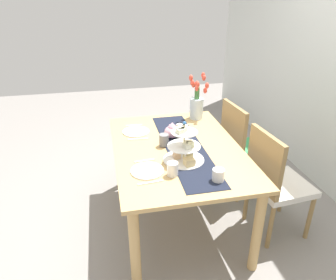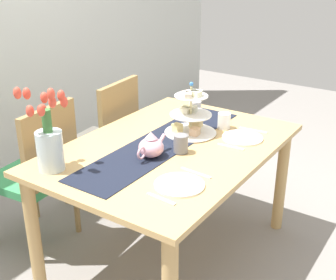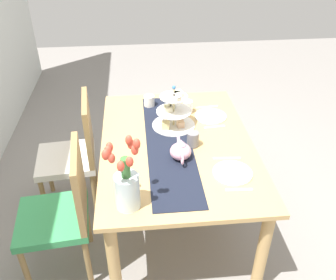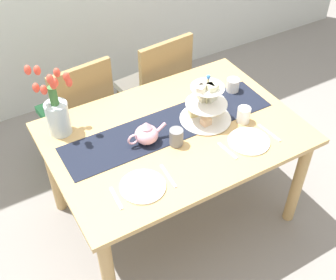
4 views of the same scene
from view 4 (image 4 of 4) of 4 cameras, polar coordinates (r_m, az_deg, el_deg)
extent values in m
plane|color=gray|center=(2.96, 0.72, -9.42)|extent=(8.00, 8.00, 0.00)
cube|color=tan|center=(2.45, 0.86, 0.90)|extent=(1.42, 0.99, 0.03)
cylinder|color=tan|center=(2.31, -7.88, -17.38)|extent=(0.07, 0.07, 0.69)
cylinder|color=tan|center=(2.79, 16.79, -5.33)|extent=(0.07, 0.07, 0.69)
cylinder|color=tan|center=(2.83, -14.96, -4.03)|extent=(0.07, 0.07, 0.69)
cylinder|color=tan|center=(3.23, 6.69, 4.12)|extent=(0.07, 0.07, 0.69)
cylinder|color=olive|center=(3.42, -10.27, 3.08)|extent=(0.04, 0.04, 0.41)
cylinder|color=olive|center=(3.32, -15.71, 0.74)|extent=(0.04, 0.04, 0.41)
cylinder|color=olive|center=(3.16, -7.22, -0.22)|extent=(0.04, 0.04, 0.41)
cylinder|color=olive|center=(3.07, -13.02, -2.86)|extent=(0.04, 0.04, 0.41)
cube|color=#389356|center=(3.09, -12.14, 3.45)|extent=(0.46, 0.46, 0.05)
cube|color=olive|center=(2.80, -11.14, 5.50)|extent=(0.42, 0.08, 0.45)
cylinder|color=olive|center=(3.61, -1.29, 6.19)|extent=(0.04, 0.04, 0.41)
cylinder|color=olive|center=(3.46, -6.22, 4.12)|extent=(0.04, 0.04, 0.41)
cylinder|color=olive|center=(3.37, 2.19, 3.27)|extent=(0.04, 0.04, 0.41)
cylinder|color=olive|center=(3.22, -2.93, 0.93)|extent=(0.04, 0.04, 0.41)
cube|color=silver|center=(3.27, -2.16, 6.88)|extent=(0.46, 0.46, 0.05)
cube|color=olive|center=(3.00, -0.23, 9.08)|extent=(0.42, 0.08, 0.45)
cube|color=black|center=(2.47, 0.22, 1.92)|extent=(1.27, 0.29, 0.00)
cylinder|color=beige|center=(2.44, 5.14, 5.34)|extent=(0.01, 0.01, 0.28)
cylinder|color=white|center=(2.53, 4.95, 2.85)|extent=(0.30, 0.30, 0.01)
cylinder|color=white|center=(2.46, 5.10, 4.83)|extent=(0.24, 0.24, 0.01)
cylinder|color=white|center=(2.39, 5.26, 6.93)|extent=(0.19, 0.19, 0.01)
cube|color=#E7C986|center=(2.56, 6.45, 4.18)|extent=(0.07, 0.08, 0.05)
cube|color=#E4D087|center=(2.52, 3.31, 3.76)|extent=(0.06, 0.06, 0.05)
cube|color=beige|center=(2.47, 5.03, 2.50)|extent=(0.06, 0.05, 0.04)
cube|color=silver|center=(2.47, 5.81, 5.57)|extent=(0.06, 0.05, 0.03)
cube|color=beige|center=(2.48, 5.01, 5.83)|extent=(0.05, 0.06, 0.03)
cube|color=beige|center=(2.47, 4.49, 5.57)|extent=(0.04, 0.06, 0.03)
cube|color=beige|center=(2.38, 4.57, 7.24)|extent=(0.06, 0.05, 0.03)
cube|color=beige|center=(2.35, 4.40, 6.76)|extent=(0.07, 0.06, 0.03)
cube|color=#EAE8BD|center=(2.36, 5.67, 6.90)|extent=(0.05, 0.06, 0.03)
cube|color=#E8E9BD|center=(2.37, 6.01, 7.07)|extent=(0.06, 0.07, 0.03)
sphere|color=#3370B7|center=(2.35, 5.36, 8.30)|extent=(0.02, 0.02, 0.02)
ellipsoid|color=#E5A8BC|center=(2.34, -2.86, 0.73)|extent=(0.13, 0.13, 0.10)
cone|color=#E5A8BC|center=(2.30, -2.91, 2.00)|extent=(0.06, 0.06, 0.04)
cylinder|color=#E5A8BC|center=(2.37, -0.94, 1.64)|extent=(0.07, 0.02, 0.06)
torus|color=#E5A8BC|center=(2.31, -4.60, 0.07)|extent=(0.07, 0.01, 0.07)
cylinder|color=silver|center=(2.45, -14.30, 2.81)|extent=(0.13, 0.13, 0.19)
cylinder|color=#3D7538|center=(2.36, -14.90, 5.57)|extent=(0.04, 0.04, 0.12)
ellipsoid|color=#EF4C38|center=(2.30, -13.28, 8.13)|extent=(0.04, 0.04, 0.06)
ellipsoid|color=#EF4C38|center=(2.38, -14.47, 8.62)|extent=(0.04, 0.04, 0.06)
ellipsoid|color=#EF4C38|center=(2.40, -14.69, 7.36)|extent=(0.04, 0.04, 0.06)
ellipsoid|color=#EF4C38|center=(2.34, -16.89, 8.80)|extent=(0.04, 0.04, 0.06)
ellipsoid|color=#EF4C38|center=(2.34, -18.05, 8.78)|extent=(0.04, 0.04, 0.06)
ellipsoid|color=#EF4C38|center=(2.33, -17.04, 6.61)|extent=(0.04, 0.04, 0.06)
ellipsoid|color=#EF4C38|center=(2.30, -16.08, 6.38)|extent=(0.04, 0.04, 0.06)
ellipsoid|color=#EF4C38|center=(2.23, -15.32, 7.75)|extent=(0.04, 0.04, 0.06)
ellipsoid|color=#EF4C38|center=(2.26, -14.92, 7.10)|extent=(0.04, 0.04, 0.06)
ellipsoid|color=#EF4C38|center=(2.31, -12.95, 7.46)|extent=(0.04, 0.04, 0.06)
cylinder|color=white|center=(2.75, 8.55, 7.17)|extent=(0.08, 0.08, 0.08)
cylinder|color=white|center=(2.14, -3.35, -6.15)|extent=(0.23, 0.23, 0.01)
cube|color=silver|center=(2.10, -6.88, -7.64)|extent=(0.03, 0.15, 0.01)
cube|color=silver|center=(2.19, 0.02, -4.77)|extent=(0.03, 0.17, 0.01)
cylinder|color=white|center=(2.41, 10.63, -0.17)|extent=(0.23, 0.23, 0.01)
cube|color=silver|center=(2.34, 7.85, -1.41)|extent=(0.03, 0.15, 0.01)
cube|color=silver|center=(2.49, 13.23, 0.92)|extent=(0.03, 0.17, 0.01)
cylinder|color=slate|center=(2.33, 1.10, 0.41)|extent=(0.08, 0.08, 0.09)
cylinder|color=white|center=(2.52, 9.96, 3.29)|extent=(0.08, 0.08, 0.09)
camera|label=1|loc=(3.32, 45.59, 23.64)|focal=34.04mm
camera|label=2|loc=(1.14, -72.84, -29.45)|focal=47.99mm
camera|label=3|loc=(2.10, -61.58, 14.66)|focal=39.09mm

